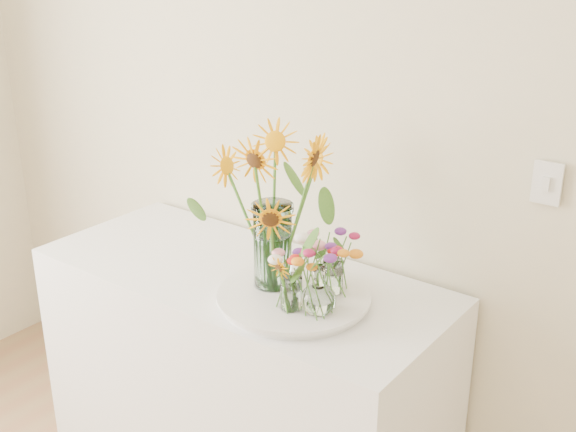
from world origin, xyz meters
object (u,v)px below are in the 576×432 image
Objects in this scene: tray at (294,299)px; small_vase_c at (333,277)px; small_vase_a at (291,293)px; small_vase_b at (319,290)px; counter at (243,389)px; mason_jar at (273,246)px.

tray is 0.13m from small_vase_c.
small_vase_b reaches higher than small_vase_a.
mason_jar is at bearing -15.10° from counter.
mason_jar reaches higher than counter.
counter is 0.54m from tray.
small_vase_c is at bearing 42.42° from tray.
small_vase_a is 0.73× the size of small_vase_b.
mason_jar is 2.50× the size of small_vase_c.
tray is 2.98× the size of small_vase_b.
small_vase_b is (0.38, -0.10, 0.55)m from counter.
small_vase_a is at bearing -32.92° from mason_jar.
small_vase_c is (0.17, 0.07, -0.08)m from mason_jar.
small_vase_a is at bearing -23.42° from counter.
small_vase_a is at bearing -155.55° from small_vase_b.
small_vase_c is (0.35, 0.02, 0.53)m from counter.
counter is at bearing -176.51° from small_vase_c.
small_vase_c is at bearing 3.49° from counter.
small_vase_a is 0.08m from small_vase_b.
small_vase_a is at bearing -58.17° from tray.
small_vase_a is 1.00× the size of small_vase_c.
counter is at bearing 167.73° from tray.
tray is at bearing -6.31° from mason_jar.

